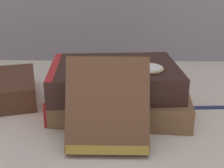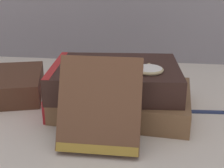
# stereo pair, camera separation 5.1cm
# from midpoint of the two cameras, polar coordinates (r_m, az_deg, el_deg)

# --- Properties ---
(ground_plane) EXTENTS (3.00, 3.00, 0.00)m
(ground_plane) POSITION_cam_midpoint_polar(r_m,az_deg,el_deg) (0.53, 4.63, -6.06)
(ground_plane) COLOR beige
(book_flat_bottom) EXTENTS (0.24, 0.18, 0.04)m
(book_flat_bottom) POSITION_cam_midpoint_polar(r_m,az_deg,el_deg) (0.54, 3.77, -2.81)
(book_flat_bottom) COLOR brown
(book_flat_bottom) RESTS_ON ground_plane
(book_flat_top) EXTENTS (0.22, 0.17, 0.04)m
(book_flat_top) POSITION_cam_midpoint_polar(r_m,az_deg,el_deg) (0.53, 2.76, 1.16)
(book_flat_top) COLOR #331E19
(book_flat_top) RESTS_ON book_flat_bottom
(book_leaning_front) EXTENTS (0.11, 0.07, 0.12)m
(book_leaning_front) POSITION_cam_midpoint_polar(r_m,az_deg,el_deg) (0.42, 1.19, -4.59)
(book_leaning_front) COLOR brown
(book_leaning_front) RESTS_ON ground_plane
(pocket_watch) EXTENTS (0.05, 0.05, 0.01)m
(pocket_watch) POSITION_cam_midpoint_polar(r_m,az_deg,el_deg) (0.50, 9.65, 2.61)
(pocket_watch) COLOR white
(pocket_watch) RESTS_ON book_flat_top
(reading_glasses) EXTENTS (0.11, 0.07, 0.00)m
(reading_glasses) POSITION_cam_midpoint_polar(r_m,az_deg,el_deg) (0.69, -1.61, 0.87)
(reading_glasses) COLOR #4C3828
(reading_glasses) RESTS_ON ground_plane
(fountain_pen) EXTENTS (0.14, 0.02, 0.01)m
(fountain_pen) POSITION_cam_midpoint_polar(r_m,az_deg,el_deg) (0.57, 19.60, -4.62)
(fountain_pen) COLOR #1E284C
(fountain_pen) RESTS_ON ground_plane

